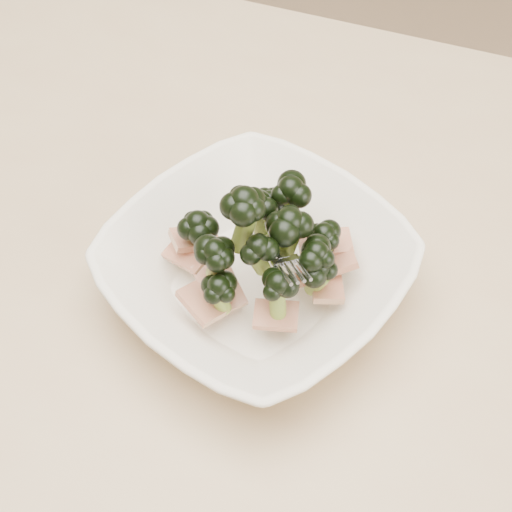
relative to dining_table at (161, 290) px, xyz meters
The scene contains 3 objects.
ground 0.65m from the dining_table, ahead, with size 4.00×4.00×0.00m, color tan.
dining_table is the anchor object (origin of this frame).
broccoli_dish 0.18m from the dining_table, 11.83° to the right, with size 0.33×0.33×0.14m.
Camera 1 is at (0.25, -0.38, 1.29)m, focal length 50.00 mm.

